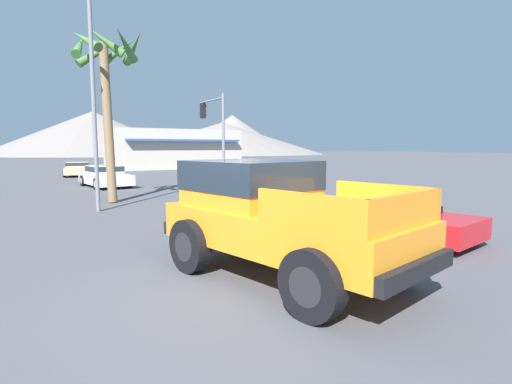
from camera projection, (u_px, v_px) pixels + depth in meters
ground_plane at (261, 279)px, 6.85m from camera, size 320.00×320.00×0.00m
orange_pickup_truck at (272, 210)px, 7.03m from camera, size 3.07×5.07×2.00m
red_convertible_car at (391, 221)px, 9.99m from camera, size 2.40×4.30×1.03m
parked_car_white at (105, 176)px, 22.66m from camera, size 2.35×4.43×1.21m
parked_car_tan at (78, 169)px, 31.24m from camera, size 2.52×4.62×1.09m
traffic_light_main at (214, 123)px, 23.25m from camera, size 0.38×3.23×5.21m
street_lamp_post at (92, 70)px, 13.49m from camera, size 0.90×0.24×8.13m
palm_tree_tall at (107, 73)px, 15.81m from camera, size 2.74×2.61×6.85m
storefront_building at (173, 149)px, 43.46m from camera, size 13.14×7.92×4.08m
distant_mountain_range at (185, 135)px, 128.88m from camera, size 102.53×73.67×14.38m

